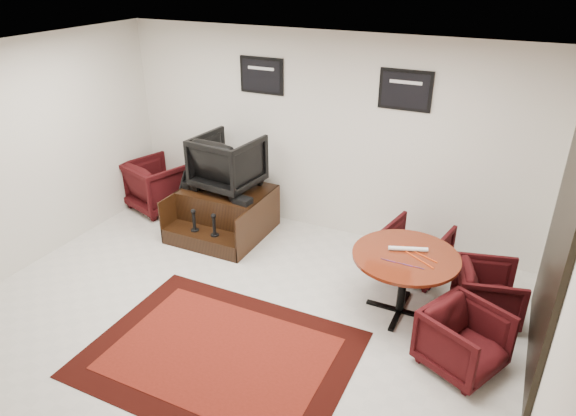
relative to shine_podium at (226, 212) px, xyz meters
The scene contains 16 objects.
ground 2.16m from the shine_podium, 56.83° to the right, with size 6.00×6.00×0.00m, color beige.
room_shell 2.74m from the shine_podium, 46.58° to the right, with size 6.02×5.02×2.81m.
area_rug 2.65m from the shine_podium, 59.71° to the right, with size 2.61×1.96×0.01m.
shine_podium is the anchor object (origin of this frame).
shine_chair 0.78m from the shine_podium, 90.00° to the left, with size 0.83×0.78×0.86m, color black.
shoes_pair 0.62m from the shine_podium, behind, with size 0.25×0.31×0.11m.
polish_kit 0.63m from the shine_podium, 28.43° to the right, with size 0.24×0.17×0.08m, color black.
umbrella_black 0.74m from the shine_podium, 169.29° to the right, with size 0.35×0.13×0.93m, color black, non-canonical shape.
umbrella_hooked 0.72m from the shine_podium, behind, with size 0.35×0.13×0.94m, color black, non-canonical shape.
armchair_side 1.39m from the shine_podium, behind, with size 0.83×0.78×0.86m, color black.
meeting_table 2.93m from the shine_podium, 16.08° to the right, with size 1.15×1.15×0.75m.
table_chair_back 2.75m from the shine_podium, ahead, with size 0.72×0.67×0.74m, color black.
table_chair_window 3.69m from the shine_podium, ahead, with size 0.67×0.63×0.69m, color black.
table_chair_corner 3.80m from the shine_podium, 21.58° to the right, with size 0.69×0.64×0.71m, color black.
paper_roll 2.92m from the shine_podium, 14.43° to the right, with size 0.05×0.05×0.42m, color silver.
table_clutter 3.04m from the shine_podium, 16.26° to the right, with size 0.56×0.38×0.01m.
Camera 1 is at (2.51, -3.81, 3.62)m, focal length 32.00 mm.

